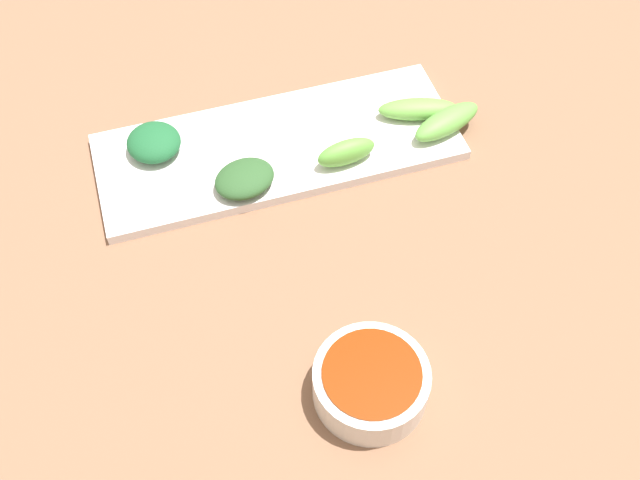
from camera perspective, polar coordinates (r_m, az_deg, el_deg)
tabletop at (r=0.78m, az=-0.44°, el=-0.83°), size 2.10×2.10×0.02m
sauce_bowl at (r=0.67m, az=4.05°, el=-10.53°), size 0.10×0.10×0.04m
serving_plate at (r=0.85m, az=-3.16°, el=6.99°), size 0.15×0.40×0.01m
broccoli_leafy_0 at (r=0.85m, az=-12.37°, el=7.18°), size 0.07×0.07×0.03m
broccoli_stalk_1 at (r=0.86m, az=9.51°, el=8.76°), size 0.06×0.09×0.02m
broccoli_leafy_2 at (r=0.80m, az=-5.69°, el=4.61°), size 0.07×0.08×0.02m
broccoli_stalk_3 at (r=0.87m, az=7.35°, el=9.72°), size 0.05×0.09×0.02m
broccoli_stalk_4 at (r=0.81m, az=1.98°, el=6.60°), size 0.03×0.07×0.03m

